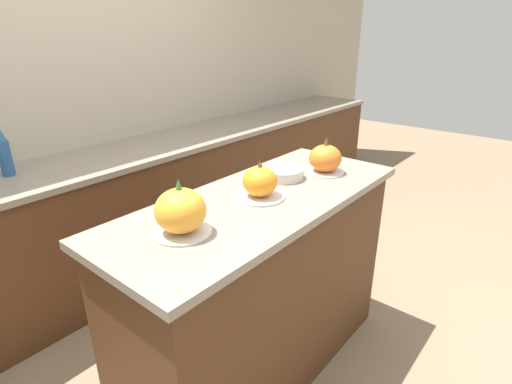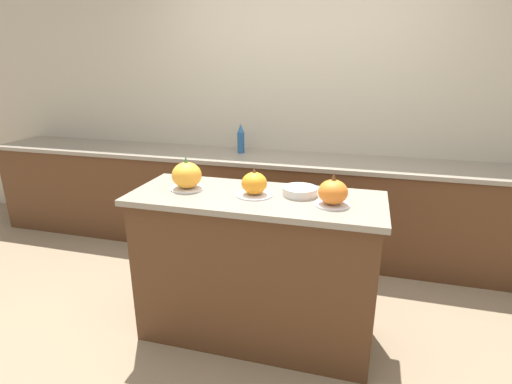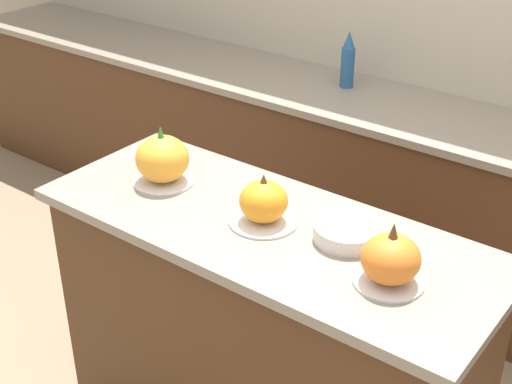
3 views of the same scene
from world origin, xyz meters
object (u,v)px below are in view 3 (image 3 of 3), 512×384
at_px(mixing_bowl, 347,232).
at_px(pumpkin_cake_center, 264,203).
at_px(pumpkin_cake_right, 390,260).
at_px(bottle_tall, 348,61).
at_px(pumpkin_cake_left, 162,160).

bearing_deg(mixing_bowl, pumpkin_cake_center, -165.18).
distance_m(pumpkin_cake_right, mixing_bowl, 0.23).
bearing_deg(pumpkin_cake_right, pumpkin_cake_center, 173.89).
distance_m(pumpkin_cake_center, bottle_tall, 1.44).
distance_m(pumpkin_cake_left, bottle_tall, 1.34).
bearing_deg(pumpkin_cake_left, pumpkin_cake_right, -3.58).
bearing_deg(pumpkin_cake_left, bottle_tall, 93.45).
distance_m(pumpkin_cake_left, pumpkin_cake_center, 0.43).
bearing_deg(pumpkin_cake_center, mixing_bowl, 14.82).
height_order(pumpkin_cake_center, mixing_bowl, pumpkin_cake_center).
height_order(pumpkin_cake_right, bottle_tall, bottle_tall).
relative_size(pumpkin_cake_center, mixing_bowl, 1.08).
distance_m(bottle_tall, mixing_bowl, 1.49).
distance_m(pumpkin_cake_center, mixing_bowl, 0.27).
bearing_deg(bottle_tall, pumpkin_cake_left, -86.55).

